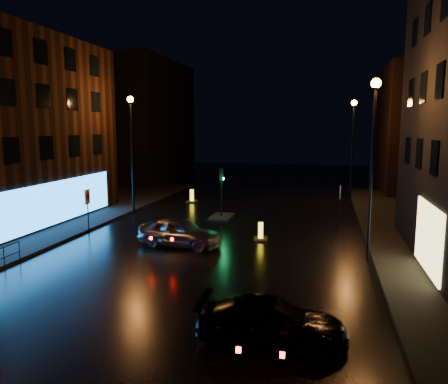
{
  "coord_description": "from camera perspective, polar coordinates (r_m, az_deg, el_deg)",
  "views": [
    {
      "loc": [
        5.71,
        -14.95,
        6.2
      ],
      "look_at": [
        0.51,
        7.39,
        2.8
      ],
      "focal_mm": 35.0,
      "sensor_mm": 36.0,
      "label": 1
    }
  ],
  "objects": [
    {
      "name": "ground",
      "position": [
        17.17,
        -7.45,
        -12.82
      ],
      "size": [
        120.0,
        120.0,
        0.0
      ],
      "primitive_type": "plane",
      "color": "black",
      "rests_on": "ground"
    },
    {
      "name": "pavement_left",
      "position": [
        30.87,
        -27.03,
        -3.95
      ],
      "size": [
        12.0,
        44.0,
        0.15
      ],
      "primitive_type": "cube",
      "color": "black",
      "rests_on": "ground"
    },
    {
      "name": "building_far_left",
      "position": [
        54.47,
        -10.52,
        9.13
      ],
      "size": [
        8.0,
        16.0,
        14.0
      ],
      "primitive_type": "cube",
      "color": "black",
      "rests_on": "ground"
    },
    {
      "name": "building_far_right",
      "position": [
        47.86,
        24.52,
        7.44
      ],
      "size": [
        8.0,
        14.0,
        12.0
      ],
      "primitive_type": "cube",
      "color": "black",
      "rests_on": "ground"
    },
    {
      "name": "street_lamp_lfar",
      "position": [
        31.96,
        -12.0,
        7.1
      ],
      "size": [
        0.44,
        0.44,
        8.37
      ],
      "color": "black",
      "rests_on": "ground"
    },
    {
      "name": "street_lamp_rnear",
      "position": [
        21.07,
        18.91,
        6.24
      ],
      "size": [
        0.44,
        0.44,
        8.37
      ],
      "color": "black",
      "rests_on": "ground"
    },
    {
      "name": "street_lamp_rfar",
      "position": [
        37.02,
        16.47,
        7.1
      ],
      "size": [
        0.44,
        0.44,
        8.37
      ],
      "color": "black",
      "rests_on": "ground"
    },
    {
      "name": "traffic_signal",
      "position": [
        30.31,
        -0.31,
        -2.41
      ],
      "size": [
        1.4,
        2.4,
        3.45
      ],
      "color": "black",
      "rests_on": "ground"
    },
    {
      "name": "silver_hatchback",
      "position": [
        23.11,
        -5.8,
        -5.26
      ],
      "size": [
        4.59,
        2.35,
        1.5
      ],
      "primitive_type": "imported",
      "rotation": [
        0.0,
        0.0,
        1.44
      ],
      "color": "#95969C",
      "rests_on": "ground"
    },
    {
      "name": "dark_sedan",
      "position": [
        13.27,
        6.26,
        -16.41
      ],
      "size": [
        4.47,
        2.01,
        1.27
      ],
      "primitive_type": "imported",
      "rotation": [
        0.0,
        0.0,
        1.62
      ],
      "color": "black",
      "rests_on": "ground"
    },
    {
      "name": "bollard_near",
      "position": [
        24.49,
        4.79,
        -5.74
      ],
      "size": [
        0.91,
        1.23,
        0.99
      ],
      "rotation": [
        0.0,
        0.0,
        0.15
      ],
      "color": "black",
      "rests_on": "ground"
    },
    {
      "name": "bollard_far",
      "position": [
        36.68,
        -4.21,
        -0.96
      ],
      "size": [
        0.87,
        1.25,
        1.05
      ],
      "rotation": [
        0.0,
        0.0,
        0.06
      ],
      "color": "black",
      "rests_on": "ground"
    },
    {
      "name": "road_sign_left",
      "position": [
        26.97,
        -17.4,
        -1.07
      ],
      "size": [
        0.15,
        0.63,
        2.58
      ],
      "rotation": [
        0.0,
        0.0,
        0.13
      ],
      "color": "black",
      "rests_on": "ground"
    },
    {
      "name": "road_sign_right",
      "position": [
        29.16,
        14.93,
        -0.45
      ],
      "size": [
        0.1,
        0.6,
        2.46
      ],
      "rotation": [
        0.0,
        0.0,
        3.08
      ],
      "color": "black",
      "rests_on": "ground"
    }
  ]
}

